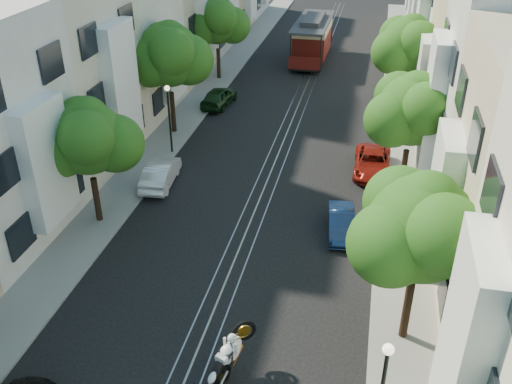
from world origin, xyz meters
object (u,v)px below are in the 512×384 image
Objects in this scene: tree_w_c at (169,56)px; lamp_east at (383,384)px; parked_car_e_far at (372,163)px; sportbike_rider at (231,353)px; tree_e_c at (413,112)px; tree_w_b at (88,140)px; parked_car_w_mid at (161,173)px; parked_car_w_far at (219,97)px; tree_w_d at (218,22)px; cable_car at (312,37)px; lamp_west at (169,109)px; tree_e_b at (422,231)px; tree_e_d at (410,47)px; parked_car_e_mid at (341,223)px.

tree_w_c is 25.01m from lamp_east.
sportbike_rider is at bearing -105.05° from parked_car_e_far.
tree_e_c is 15.60m from tree_w_b.
parked_car_w_mid is 0.98× the size of parked_car_w_far.
parked_car_w_far is (-7.06, 24.27, -0.31)m from sportbike_rider.
tree_w_d reaches higher than parked_car_w_far.
sportbike_rider is at bearing -42.88° from tree_w_b.
tree_w_d is at bearing 131.85° from parked_car_e_far.
cable_car reaches higher than sportbike_rider.
lamp_east is at bearing -36.58° from tree_w_b.
cable_car is (5.80, 20.92, -0.77)m from lamp_west.
tree_e_b reaches higher than lamp_east.
lamp_east is 21.97m from lamp_west.
sportbike_rider is (-5.80, -13.98, -3.61)m from tree_e_c.
tree_w_d reaches higher than cable_car.
tree_w_c is at bearing 166.44° from parked_car_e_far.
tree_e_d reaches higher than tree_e_b.
tree_e_c is 0.95× the size of tree_e_d.
parked_car_e_mid is (11.54, -9.51, -4.51)m from tree_w_c.
parked_car_e_far is 11.83m from parked_car_w_mid.
sportbike_rider is at bearing -74.00° from tree_w_d.
tree_w_d is 1.92× the size of parked_car_e_mid.
tree_e_d reaches higher than tree_w_b.
cable_car is (-6.80, 38.92, -0.77)m from lamp_east.
tree_w_b reaches higher than cable_car.
tree_w_c is 1.79× the size of parked_car_w_mid.
cable_car is (6.64, 6.94, -2.53)m from tree_w_d.
tree_e_c is at bearing -70.55° from cable_car.
tree_e_d is 10.04m from parked_car_e_far.
tree_e_c is (-0.00, 11.00, -0.13)m from tree_e_b.
tree_w_c is 3.62× the size of sportbike_rider.
parked_car_w_mid is 12.02m from parked_car_w_far.
tree_e_b is 0.94× the size of tree_w_c.
tree_w_d is at bearing 112.80° from lamp_east.
tree_w_b is 0.69× the size of cable_car.
sportbike_rider is at bearing -65.63° from tree_w_c.
tree_w_b is 16.77m from parked_car_w_far.
tree_w_b is at bearing 143.42° from lamp_east.
tree_e_c is at bearing 22.62° from tree_w_b.
tree_e_b is 1.97× the size of parked_car_e_mid.
tree_e_b reaches higher than tree_e_c.
parked_car_e_far is (11.90, 0.04, -2.24)m from lamp_west.
tree_e_b is 1.69× the size of parked_car_w_mid.
tree_w_b is 11.02m from tree_w_c.
parked_car_e_far is at bearing 32.33° from tree_w_b.
tree_w_c reaches higher than parked_car_w_far.
cable_car is at bearing 102.88° from tree_e_b.
parked_car_w_far is (-11.20, 8.22, 0.08)m from parked_car_e_far.
tree_w_d is at bearing -68.23° from parked_car_w_far.
lamp_east reaches higher than parked_car_e_mid.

